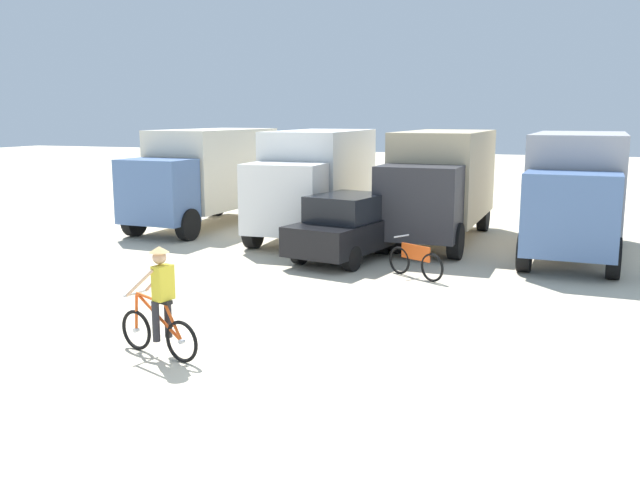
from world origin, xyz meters
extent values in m
plane|color=beige|center=(0.00, 0.00, 0.00)|extent=(120.00, 120.00, 0.00)
cube|color=beige|center=(-7.19, 11.45, 2.00)|extent=(2.61, 5.30, 2.70)
cube|color=#4C6B9E|center=(-7.33, 8.05, 1.50)|extent=(2.26, 1.59, 2.00)
cube|color=black|center=(-7.36, 7.35, 1.85)|extent=(2.03, 0.16, 0.80)
cylinder|color=black|center=(-6.31, 8.11, 0.50)|extent=(0.36, 1.01, 1.00)
cylinder|color=black|center=(-8.35, 8.19, 0.50)|extent=(0.36, 1.01, 1.00)
cylinder|color=black|center=(-6.10, 13.09, 0.50)|extent=(0.36, 1.01, 1.00)
cylinder|color=black|center=(-8.14, 13.18, 0.50)|extent=(0.36, 1.01, 1.00)
cube|color=white|center=(-3.00, 11.06, 2.00)|extent=(2.62, 5.30, 2.70)
cube|color=silver|center=(-2.85, 7.66, 1.50)|extent=(2.26, 1.59, 2.00)
cube|color=black|center=(-2.82, 6.96, 1.85)|extent=(2.03, 0.17, 0.80)
cylinder|color=black|center=(-1.84, 7.80, 0.50)|extent=(0.36, 1.01, 1.00)
cylinder|color=black|center=(-3.88, 7.72, 0.50)|extent=(0.36, 1.01, 1.00)
cylinder|color=black|center=(-2.05, 12.79, 0.50)|extent=(0.36, 1.01, 1.00)
cylinder|color=black|center=(-4.09, 12.70, 0.50)|extent=(0.36, 1.01, 1.00)
cube|color=#CCB78E|center=(0.98, 11.50, 2.00)|extent=(2.49, 5.24, 2.70)
cube|color=#2D2D33|center=(0.92, 8.10, 1.50)|extent=(2.23, 1.54, 2.00)
cube|color=black|center=(0.91, 7.40, 1.85)|extent=(2.03, 0.12, 0.80)
cylinder|color=black|center=(1.94, 8.19, 0.50)|extent=(0.34, 1.01, 1.00)
cylinder|color=black|center=(-0.10, 8.22, 0.50)|extent=(0.34, 1.01, 1.00)
cylinder|color=black|center=(2.03, 13.18, 0.50)|extent=(0.34, 1.01, 1.00)
cylinder|color=black|center=(-0.01, 13.21, 0.50)|extent=(0.34, 1.01, 1.00)
cube|color=#9E9EA3|center=(4.92, 10.58, 2.00)|extent=(2.56, 5.27, 2.70)
cube|color=#4C6B9E|center=(4.81, 7.19, 1.50)|extent=(2.24, 1.57, 2.00)
cube|color=black|center=(4.79, 6.49, 1.85)|extent=(2.03, 0.14, 0.80)
cylinder|color=black|center=(5.84, 7.26, 0.50)|extent=(0.35, 1.01, 1.00)
cylinder|color=black|center=(3.80, 7.32, 0.50)|extent=(0.35, 1.01, 1.00)
cylinder|color=black|center=(5.99, 12.24, 0.50)|extent=(0.35, 1.01, 1.00)
cylinder|color=black|center=(3.95, 12.30, 0.50)|extent=(0.35, 1.01, 1.00)
cube|color=black|center=(-0.74, 7.27, 0.70)|extent=(2.56, 4.47, 0.76)
cube|color=black|center=(-0.77, 7.13, 1.42)|extent=(1.99, 2.38, 0.68)
cylinder|color=black|center=(-1.25, 8.70, 0.32)|extent=(0.34, 0.67, 0.64)
cylinder|color=black|center=(0.28, 8.39, 0.32)|extent=(0.34, 0.67, 0.64)
cylinder|color=black|center=(-1.76, 6.15, 0.32)|extent=(0.34, 0.67, 0.64)
cylinder|color=black|center=(-0.24, 5.84, 0.32)|extent=(0.34, 0.67, 0.64)
torus|color=black|center=(-1.78, -0.97, 0.34)|extent=(0.67, 0.22, 0.68)
cylinder|color=silver|center=(-1.78, -0.97, 0.34)|extent=(0.10, 0.10, 0.08)
torus|color=black|center=(-0.76, -1.22, 0.34)|extent=(0.67, 0.22, 0.68)
cylinder|color=silver|center=(-0.76, -1.22, 0.34)|extent=(0.10, 0.10, 0.08)
cylinder|color=#E05119|center=(-1.24, -1.10, 0.66)|extent=(1.01, 0.29, 0.68)
cylinder|color=#E05119|center=(-1.41, -1.06, 0.94)|extent=(0.65, 0.21, 0.13)
cylinder|color=#E05119|center=(-0.93, -1.18, 0.62)|extent=(0.39, 0.14, 0.59)
cylinder|color=#E05119|center=(-1.76, -0.98, 0.66)|extent=(0.11, 0.07, 0.64)
cylinder|color=silver|center=(-1.73, -0.98, 0.98)|extent=(0.16, 0.51, 0.04)
cube|color=black|center=(-1.09, -1.14, 0.93)|extent=(0.26, 0.17, 0.06)
cube|color=gold|center=(-1.11, -1.13, 1.24)|extent=(0.27, 0.36, 0.56)
sphere|color=tan|center=(-1.17, -1.12, 1.64)|extent=(0.22, 0.22, 0.22)
cone|color=tan|center=(-1.17, -1.12, 1.77)|extent=(0.32, 0.32, 0.10)
cylinder|color=#26262B|center=(-1.20, -1.25, 0.63)|extent=(0.12, 0.12, 0.66)
cylinder|color=#26262B|center=(-1.14, -0.99, 0.63)|extent=(0.12, 0.12, 0.66)
cylinder|color=tan|center=(-1.48, -1.23, 1.23)|extent=(0.63, 0.16, 0.53)
cylinder|color=tan|center=(-1.40, -0.88, 1.23)|extent=(0.61, 0.24, 0.53)
torus|color=black|center=(0.95, 5.95, 0.34)|extent=(0.62, 0.39, 0.68)
torus|color=black|center=(1.86, 5.43, 0.34)|extent=(0.62, 0.39, 0.68)
cube|color=#E05119|center=(1.41, 5.69, 0.62)|extent=(0.79, 0.48, 0.36)
cylinder|color=silver|center=(1.00, 5.93, 0.95)|extent=(0.28, 0.45, 0.04)
camera|label=1|loc=(4.90, -10.10, 3.84)|focal=38.50mm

